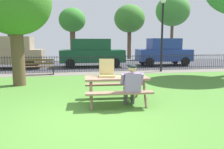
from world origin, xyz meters
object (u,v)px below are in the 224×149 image
pizza_box_open (107,73)px  lamp_post_walkway (162,28)px  park_bench_center (39,67)px  far_tree_right (173,11)px  tree_midground_right (15,4)px  parked_car_far_left (7,52)px  picnic_table_foreground (116,83)px  parked_car_left (92,52)px  far_tree_midleft (9,15)px  adult_at_table (132,84)px  pizza_slice_on_table (121,76)px  far_tree_midright (129,19)px  parked_car_center (164,52)px  far_tree_center (72,21)px

pizza_box_open → lamp_post_walkway: size_ratio=0.13×
park_bench_center → far_tree_right: size_ratio=0.25×
pizza_box_open → park_bench_center: (-2.78, 5.85, -0.45)m
tree_midground_right → parked_car_far_left: tree_midground_right is taller
tree_midground_right → parked_car_far_left: (-2.07, 6.07, -2.13)m
picnic_table_foreground → parked_car_left: 9.33m
picnic_table_foreground → parked_car_far_left: 10.82m
far_tree_midleft → far_tree_right: 15.71m
parked_car_left → far_tree_midleft: far_tree_midleft is taller
parked_car_far_left → parked_car_left: bearing=0.0°
lamp_post_walkway → tree_midground_right: bearing=-158.5°
park_bench_center → tree_midground_right: size_ratio=0.36×
lamp_post_walkway → park_bench_center: bearing=-179.1°
pizza_box_open → parked_car_left: size_ratio=0.12×
adult_at_table → far_tree_midleft: (-7.10, 16.06, 3.46)m
pizza_slice_on_table → tree_midground_right: 5.33m
picnic_table_foreground → tree_midground_right: (-3.40, 3.25, 2.63)m
parked_car_left → far_tree_right: bearing=35.2°
park_bench_center → parked_car_far_left: size_ratio=0.35×
adult_at_table → far_tree_midright: bearing=75.8°
pizza_slice_on_table → parked_car_far_left: 10.78m
far_tree_midleft → picnic_table_foreground: bearing=-66.4°
picnic_table_foreground → parked_car_left: (0.10, 9.32, 0.41)m
pizza_slice_on_table → far_tree_midleft: 17.23m
tree_midground_right → far_tree_right: bearing=45.0°
far_tree_midright → far_tree_right: far_tree_right is taller
parked_car_left → lamp_post_walkway: bearing=-40.0°
parked_car_center → far_tree_center: bearing=136.7°
adult_at_table → far_tree_right: size_ratio=0.19×
parked_car_far_left → parked_car_left: parked_car_far_left is taller
adult_at_table → parked_car_center: parked_car_center is taller
pizza_slice_on_table → parked_car_far_left: parked_car_far_left is taller
tree_midground_right → lamp_post_walkway: bearing=21.5°
far_tree_right → adult_at_table: bearing=-118.1°
tree_midground_right → far_tree_midright: (7.78, 12.29, 0.71)m
tree_midground_right → far_tree_midright: bearing=57.7°
tree_midground_right → park_bench_center: bearing=82.6°
tree_midground_right → far_tree_right: size_ratio=0.72×
pizza_box_open → parked_car_left: bearing=87.8°
picnic_table_foreground → far_tree_right: 18.40m
far_tree_midright → pizza_box_open: bearing=-106.8°
pizza_box_open → far_tree_right: (9.16, 15.38, 3.94)m
tree_midground_right → far_tree_midleft: size_ratio=0.83×
adult_at_table → far_tree_center: 16.41m
picnic_table_foreground → pizza_slice_on_table: size_ratio=6.82×
tree_midground_right → pizza_slice_on_table: bearing=-41.4°
picnic_table_foreground → parked_car_left: size_ratio=0.42×
parked_car_far_left → parked_car_center: bearing=-0.0°
parked_car_center → far_tree_midleft: bearing=153.0°
far_tree_right → picnic_table_foreground: bearing=-119.8°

